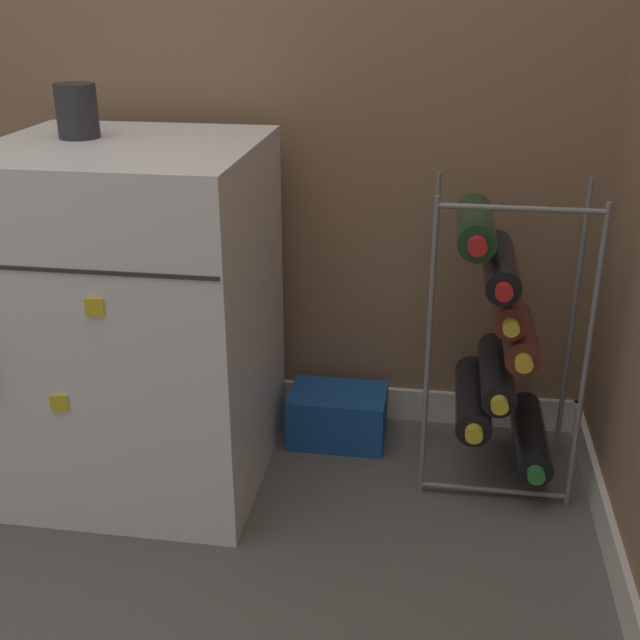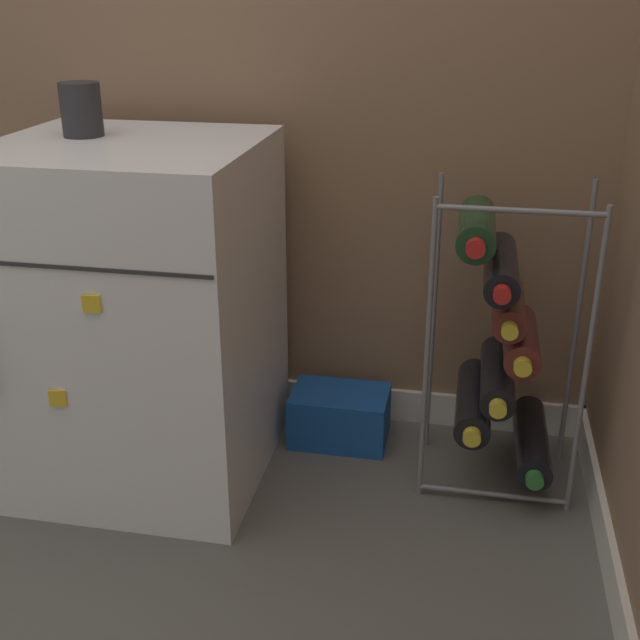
{
  "view_description": "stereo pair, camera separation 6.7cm",
  "coord_description": "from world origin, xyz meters",
  "px_view_note": "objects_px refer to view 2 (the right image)",
  "views": [
    {
      "loc": [
        0.39,
        -1.32,
        1.11
      ],
      "look_at": [
        0.14,
        0.34,
        0.4
      ],
      "focal_mm": 45.0,
      "sensor_mm": 36.0,
      "label": 1
    },
    {
      "loc": [
        0.46,
        -1.31,
        1.11
      ],
      "look_at": [
        0.14,
        0.34,
        0.4
      ],
      "focal_mm": 45.0,
      "sensor_mm": 36.0,
      "label": 2
    }
  ],
  "objects_px": {
    "mini_fridge": "(139,315)",
    "fridge_top_cup": "(81,110)",
    "wine_rack": "(501,345)",
    "soda_box": "(340,416)"
  },
  "relations": [
    {
      "from": "mini_fridge",
      "to": "soda_box",
      "type": "bearing_deg",
      "value": 24.28
    },
    {
      "from": "mini_fridge",
      "to": "fridge_top_cup",
      "type": "relative_size",
      "value": 6.98
    },
    {
      "from": "soda_box",
      "to": "fridge_top_cup",
      "type": "bearing_deg",
      "value": -164.51
    },
    {
      "from": "wine_rack",
      "to": "fridge_top_cup",
      "type": "xyz_separation_m",
      "value": [
        -0.94,
        -0.05,
        0.51
      ]
    },
    {
      "from": "soda_box",
      "to": "mini_fridge",
      "type": "bearing_deg",
      "value": -155.72
    },
    {
      "from": "soda_box",
      "to": "fridge_top_cup",
      "type": "distance_m",
      "value": 0.98
    },
    {
      "from": "mini_fridge",
      "to": "wine_rack",
      "type": "distance_m",
      "value": 0.84
    },
    {
      "from": "mini_fridge",
      "to": "wine_rack",
      "type": "xyz_separation_m",
      "value": [
        0.83,
        0.1,
        -0.05
      ]
    },
    {
      "from": "fridge_top_cup",
      "to": "soda_box",
      "type": "bearing_deg",
      "value": 15.49
    },
    {
      "from": "mini_fridge",
      "to": "wine_rack",
      "type": "bearing_deg",
      "value": 6.94
    }
  ]
}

